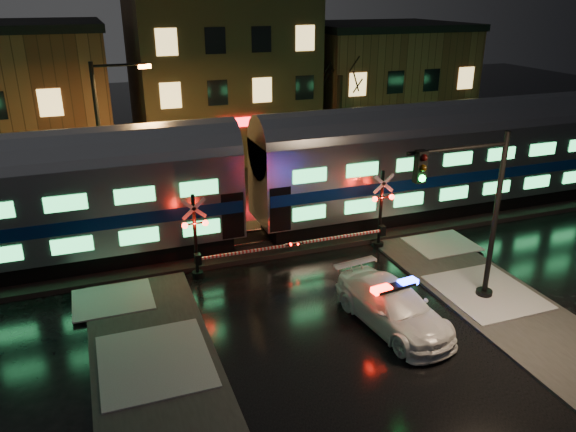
% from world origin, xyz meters
% --- Properties ---
extents(ground, '(120.00, 120.00, 0.00)m').
position_xyz_m(ground, '(0.00, 0.00, 0.00)').
color(ground, black).
rests_on(ground, ground).
extents(ballast, '(90.00, 4.20, 0.24)m').
position_xyz_m(ballast, '(0.00, 5.00, 0.12)').
color(ballast, black).
rests_on(ballast, ground).
extents(sidewalk_left, '(4.00, 20.00, 0.12)m').
position_xyz_m(sidewalk_left, '(-6.50, -6.00, 0.06)').
color(sidewalk_left, '#2D2D2D').
rests_on(sidewalk_left, ground).
extents(sidewalk_right, '(4.00, 20.00, 0.12)m').
position_xyz_m(sidewalk_right, '(6.50, -6.00, 0.06)').
color(sidewalk_right, '#2D2D2D').
rests_on(sidewalk_right, ground).
extents(building_mid, '(12.00, 11.00, 11.50)m').
position_xyz_m(building_mid, '(2.00, 22.50, 5.75)').
color(building_mid, brown).
rests_on(building_mid, ground).
extents(building_right, '(12.00, 10.00, 8.50)m').
position_xyz_m(building_right, '(15.00, 22.00, 4.25)').
color(building_right, brown).
rests_on(building_right, ground).
extents(train, '(51.00, 3.12, 5.92)m').
position_xyz_m(train, '(-1.00, 5.00, 3.38)').
color(train, black).
rests_on(train, ballast).
extents(police_car, '(2.81, 5.52, 1.71)m').
position_xyz_m(police_car, '(1.88, -3.62, 0.78)').
color(police_car, white).
rests_on(police_car, ground).
extents(crossing_signal_right, '(5.36, 0.64, 3.79)m').
position_xyz_m(crossing_signal_right, '(4.24, 2.30, 1.56)').
color(crossing_signal_right, black).
rests_on(crossing_signal_right, ground).
extents(crossing_signal_left, '(5.25, 0.63, 3.72)m').
position_xyz_m(crossing_signal_left, '(-3.62, 2.30, 1.53)').
color(crossing_signal_left, black).
rests_on(crossing_signal_left, ground).
extents(traffic_light, '(4.33, 0.75, 6.70)m').
position_xyz_m(traffic_light, '(5.22, -3.18, 3.56)').
color(traffic_light, black).
rests_on(traffic_light, ground).
extents(streetlight, '(2.77, 0.29, 8.29)m').
position_xyz_m(streetlight, '(-6.77, 9.00, 4.78)').
color(streetlight, black).
rests_on(streetlight, ground).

